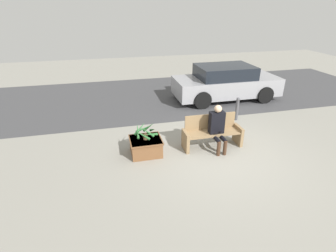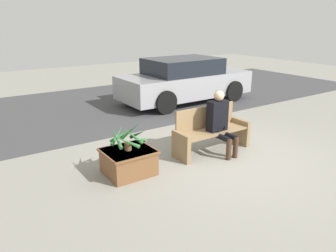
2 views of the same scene
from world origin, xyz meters
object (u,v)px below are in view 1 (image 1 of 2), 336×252
at_px(planter_box, 146,146).
at_px(bollard_post, 237,108).
at_px(bench, 212,132).
at_px(potted_plant, 145,131).
at_px(person_seated, 218,126).
at_px(parked_car, 226,83).

xyz_separation_m(planter_box, bollard_post, (3.54, 1.57, 0.19)).
distance_m(bench, potted_plant, 1.96).
bearing_deg(bench, person_seated, -68.14).
bearing_deg(person_seated, parked_car, 62.36).
relative_size(person_seated, potted_plant, 1.97).
xyz_separation_m(person_seated, parked_car, (2.07, 3.96, 0.01)).
relative_size(person_seated, bollard_post, 1.55).
distance_m(planter_box, parked_car, 5.60).
relative_size(bench, person_seated, 1.31).
relative_size(bench, planter_box, 1.98).
relative_size(person_seated, planter_box, 1.50).
distance_m(planter_box, bollard_post, 3.88).
xyz_separation_m(bench, person_seated, (0.07, -0.19, 0.29)).
bearing_deg(bollard_post, planter_box, -156.13).
bearing_deg(parked_car, planter_box, -137.23).
bearing_deg(parked_car, person_seated, -117.64).
bearing_deg(parked_car, bollard_post, -104.08).
relative_size(bench, bollard_post, 2.04).
height_order(bench, potted_plant, potted_plant).
relative_size(person_seated, parked_car, 0.29).
xyz_separation_m(bench, potted_plant, (-1.94, -0.01, 0.26)).
bearing_deg(bollard_post, potted_plant, -156.13).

